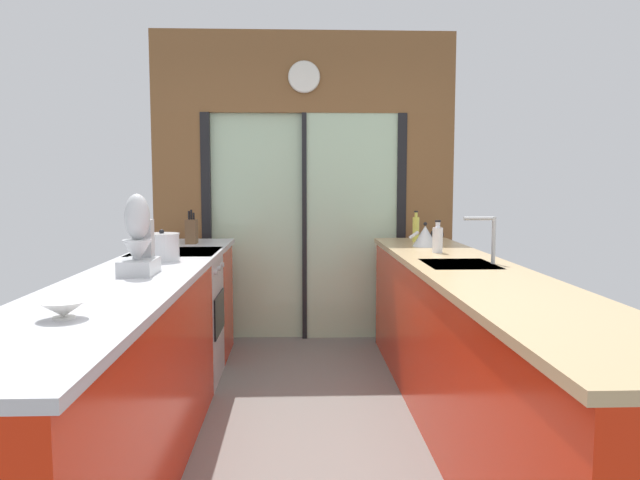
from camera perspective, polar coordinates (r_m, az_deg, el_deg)
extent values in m
cube|color=slate|center=(3.79, -1.08, -16.32)|extent=(5.04, 7.60, 0.02)
cube|color=brown|center=(5.40, -1.53, 15.67)|extent=(2.64, 0.08, 0.70)
cube|color=#B2D1AD|center=(5.36, -5.99, 1.23)|extent=(0.80, 0.02, 2.00)
cube|color=#B2D1AD|center=(5.33, 3.03, 1.23)|extent=(0.80, 0.02, 2.00)
cube|color=black|center=(5.39, -10.68, 1.18)|extent=(0.08, 0.10, 2.00)
cube|color=black|center=(5.41, 7.65, 1.25)|extent=(0.08, 0.10, 2.00)
cube|color=black|center=(5.33, -1.50, 1.23)|extent=(0.04, 0.10, 2.00)
cube|color=brown|center=(5.43, -13.29, 1.16)|extent=(0.42, 0.08, 2.00)
cube|color=brown|center=(5.46, 10.24, 1.25)|extent=(0.42, 0.08, 2.00)
cylinder|color=white|center=(5.33, -1.52, 15.25)|extent=(0.26, 0.03, 0.26)
torus|color=beige|center=(5.33, -1.52, 15.25)|extent=(0.28, 0.02, 0.28)
cube|color=red|center=(2.89, -19.66, -14.22)|extent=(0.58, 2.55, 0.88)
cube|color=red|center=(4.96, -12.03, -5.76)|extent=(0.58, 0.65, 0.88)
cube|color=#BCBCC1|center=(3.36, -16.74, -3.26)|extent=(0.62, 3.80, 0.04)
cube|color=red|center=(3.49, 14.37, -10.58)|extent=(0.58, 3.80, 0.88)
cube|color=tan|center=(3.40, 14.56, -3.10)|extent=(0.62, 3.80, 0.04)
cube|color=#B7BABC|center=(3.63, 13.12, -2.60)|extent=(0.40, 0.48, 0.05)
cylinder|color=#B7BABC|center=(3.67, 16.18, -0.02)|extent=(0.02, 0.02, 0.28)
cylinder|color=#B7BABC|center=(3.63, 14.89, 2.00)|extent=(0.18, 0.02, 0.02)
cube|color=#B7BABC|center=(4.36, -13.43, -7.35)|extent=(0.58, 0.60, 0.88)
cube|color=black|center=(4.30, -9.56, -6.90)|extent=(0.01, 0.48, 0.28)
cube|color=black|center=(4.28, -13.57, -1.26)|extent=(0.58, 0.60, 0.03)
cylinder|color=#B7BABC|center=(4.07, -9.88, -3.03)|extent=(0.02, 0.04, 0.04)
cylinder|color=#B7BABC|center=(4.24, -9.56, -2.67)|extent=(0.02, 0.04, 0.04)
cylinder|color=#B7BABC|center=(4.42, -9.26, -2.34)|extent=(0.02, 0.04, 0.04)
cylinder|color=silver|center=(2.31, -23.18, -6.81)|extent=(0.08, 0.08, 0.01)
cone|color=silver|center=(2.30, -23.21, -6.02)|extent=(0.17, 0.17, 0.06)
cube|color=brown|center=(4.79, -12.12, 0.79)|extent=(0.08, 0.14, 0.19)
cylinder|color=black|center=(4.78, -12.36, 2.26)|extent=(0.02, 0.02, 0.08)
cylinder|color=black|center=(4.78, -12.15, 2.31)|extent=(0.02, 0.02, 0.09)
cylinder|color=black|center=(4.77, -11.93, 2.18)|extent=(0.02, 0.02, 0.06)
cube|color=#B7BABC|center=(3.26, -16.81, -2.45)|extent=(0.17, 0.26, 0.08)
cube|color=#B7BABC|center=(3.34, -16.45, 0.16)|extent=(0.10, 0.08, 0.20)
ellipsoid|color=#B7BABC|center=(3.23, -16.99, 2.10)|extent=(0.13, 0.12, 0.24)
cone|color=#B7BABC|center=(3.22, -16.99, -1.12)|extent=(0.15, 0.15, 0.13)
cylinder|color=#B7BABC|center=(3.78, -14.79, -0.75)|extent=(0.21, 0.21, 0.16)
cylinder|color=#B7BABC|center=(3.77, -14.82, 0.53)|extent=(0.21, 0.21, 0.01)
sphere|color=black|center=(3.77, -14.83, 0.77)|extent=(0.03, 0.03, 0.03)
cone|color=#B7BABC|center=(4.54, 9.97, 0.38)|extent=(0.19, 0.19, 0.16)
sphere|color=black|center=(4.53, 9.99, 1.51)|extent=(0.03, 0.03, 0.03)
cylinder|color=#B7BABC|center=(4.52, 8.92, 0.47)|extent=(0.08, 0.02, 0.07)
torus|color=black|center=(4.56, 11.06, 0.48)|extent=(0.10, 0.01, 0.10)
cylinder|color=silver|center=(4.15, 11.11, -0.02)|extent=(0.07, 0.07, 0.17)
cylinder|color=silver|center=(4.15, 11.14, 1.44)|extent=(0.03, 0.03, 0.04)
cylinder|color=black|center=(4.14, 11.15, 1.78)|extent=(0.04, 0.04, 0.01)
cylinder|color=#D1CC4C|center=(4.88, 9.10, 0.99)|extent=(0.05, 0.05, 0.20)
cylinder|color=#D1CC4C|center=(4.87, 9.12, 2.40)|extent=(0.02, 0.02, 0.04)
cylinder|color=black|center=(4.87, 9.13, 2.69)|extent=(0.03, 0.03, 0.01)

